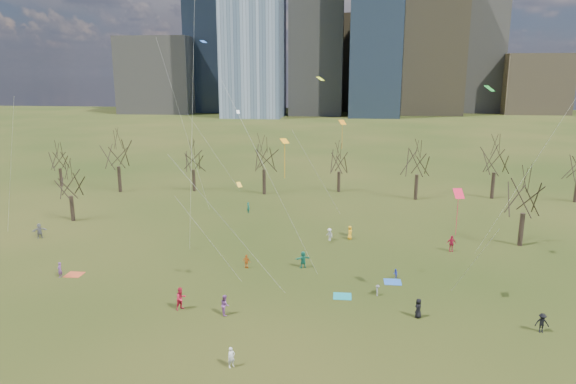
# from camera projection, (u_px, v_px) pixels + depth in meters

# --- Properties ---
(ground) EXTENTS (500.00, 500.00, 0.00)m
(ground) POSITION_uv_depth(u_px,v_px,m) (273.00, 303.00, 43.98)
(ground) COLOR black
(ground) RESTS_ON ground
(downtown_skyline) EXTENTS (212.50, 78.00, 118.00)m
(downtown_skyline) POSITION_uv_depth(u_px,v_px,m) (330.00, 29.00, 239.32)
(downtown_skyline) COLOR slate
(downtown_skyline) RESTS_ON ground
(bare_tree_row) EXTENTS (113.04, 29.80, 9.50)m
(bare_tree_row) POSITION_uv_depth(u_px,v_px,m) (306.00, 161.00, 78.64)
(bare_tree_row) COLOR black
(bare_tree_row) RESTS_ON ground
(blanket_teal) EXTENTS (1.60, 1.50, 0.03)m
(blanket_teal) POSITION_uv_depth(u_px,v_px,m) (342.00, 296.00, 45.25)
(blanket_teal) COLOR teal
(blanket_teal) RESTS_ON ground
(blanket_navy) EXTENTS (1.60, 1.50, 0.03)m
(blanket_navy) POSITION_uv_depth(u_px,v_px,m) (393.00, 282.00, 48.34)
(blanket_navy) COLOR blue
(blanket_navy) RESTS_ON ground
(blanket_crimson) EXTENTS (1.60, 1.50, 0.03)m
(blanket_crimson) POSITION_uv_depth(u_px,v_px,m) (74.00, 275.00, 50.10)
(blanket_crimson) COLOR #C24926
(blanket_crimson) RESTS_ON ground
(person_1) EXTENTS (0.62, 0.61, 1.44)m
(person_1) POSITION_uv_depth(u_px,v_px,m) (231.00, 357.00, 34.23)
(person_1) COLOR silver
(person_1) RESTS_ON ground
(person_2) EXTENTS (1.15, 1.19, 1.94)m
(person_2) POSITION_uv_depth(u_px,v_px,m) (181.00, 298.00, 42.57)
(person_2) COLOR red
(person_2) RESTS_ON ground
(person_3) EXTENTS (0.39, 0.67, 1.01)m
(person_3) POSITION_uv_depth(u_px,v_px,m) (378.00, 290.00, 45.31)
(person_3) COLOR slate
(person_3) RESTS_ON ground
(person_4) EXTENTS (0.89, 0.55, 1.42)m
(person_4) POSITION_uv_depth(u_px,v_px,m) (247.00, 262.00, 51.63)
(person_4) COLOR #D56117
(person_4) RESTS_ON ground
(person_5) EXTENTS (1.68, 1.13, 1.74)m
(person_5) POSITION_uv_depth(u_px,v_px,m) (303.00, 260.00, 51.74)
(person_5) COLOR #1A775F
(person_5) RESTS_ON ground
(person_6) EXTENTS (0.86, 0.94, 1.61)m
(person_6) POSITION_uv_depth(u_px,v_px,m) (418.00, 308.00, 41.18)
(person_6) COLOR black
(person_6) RESTS_ON ground
(person_7) EXTENTS (0.39, 0.57, 1.50)m
(person_7) POSITION_uv_depth(u_px,v_px,m) (60.00, 270.00, 49.37)
(person_7) COLOR #734488
(person_7) RESTS_ON ground
(person_8) EXTENTS (0.40, 0.49, 0.95)m
(person_8) POSITION_uv_depth(u_px,v_px,m) (395.00, 274.00, 49.11)
(person_8) COLOR #2835AD
(person_8) RESTS_ON ground
(person_9) EXTENTS (1.06, 1.06, 1.47)m
(person_9) POSITION_uv_depth(u_px,v_px,m) (329.00, 234.00, 60.24)
(person_9) COLOR silver
(person_9) RESTS_ON ground
(person_10) EXTENTS (1.11, 0.57, 1.82)m
(person_10) POSITION_uv_depth(u_px,v_px,m) (451.00, 244.00, 56.47)
(person_10) COLOR #B71A3A
(person_10) RESTS_ON ground
(person_11) EXTENTS (1.63, 1.44, 1.79)m
(person_11) POSITION_uv_depth(u_px,v_px,m) (39.00, 231.00, 61.12)
(person_11) COLOR slate
(person_11) RESTS_ON ground
(person_12) EXTENTS (0.73, 0.92, 1.64)m
(person_12) POSITION_uv_depth(u_px,v_px,m) (350.00, 233.00, 60.65)
(person_12) COLOR gold
(person_12) RESTS_ON ground
(person_13) EXTENTS (0.63, 0.65, 1.51)m
(person_13) POSITION_uv_depth(u_px,v_px,m) (248.00, 208.00, 72.14)
(person_13) COLOR #176854
(person_13) RESTS_ON ground
(person_14) EXTENTS (0.91, 1.01, 1.70)m
(person_14) POSITION_uv_depth(u_px,v_px,m) (225.00, 305.00, 41.68)
(person_14) COLOR #8C4C99
(person_14) RESTS_ON ground
(person_15) EXTENTS (1.05, 0.65, 1.56)m
(person_15) POSITION_uv_depth(u_px,v_px,m) (542.00, 323.00, 38.79)
(person_15) COLOR black
(person_15) RESTS_ON ground
(kites_airborne) EXTENTS (57.47, 45.22, 25.49)m
(kites_airborne) POSITION_uv_depth(u_px,v_px,m) (273.00, 171.00, 50.66)
(kites_airborne) COLOR #FFA315
(kites_airborne) RESTS_ON ground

